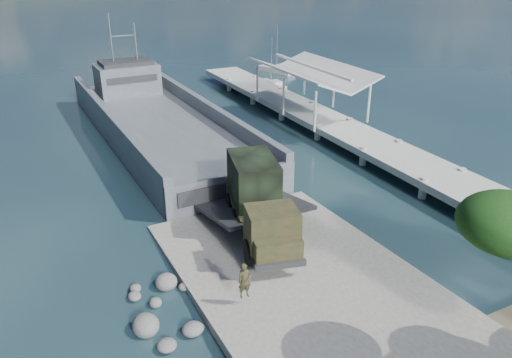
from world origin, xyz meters
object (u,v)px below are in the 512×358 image
(pier, at_px, (316,110))
(landing_craft, at_px, (161,129))
(sailboat_far, at_px, (277,70))
(soldier, at_px, (245,288))
(sailboat_near, at_px, (272,85))
(military_truck, at_px, (259,201))

(pier, height_order, landing_craft, landing_craft)
(pier, height_order, sailboat_far, sailboat_far)
(landing_craft, relative_size, soldier, 20.98)
(pier, bearing_deg, sailboat_far, 69.78)
(pier, relative_size, sailboat_far, 7.12)
(pier, bearing_deg, soldier, -129.42)
(landing_craft, distance_m, sailboat_near, 19.54)
(sailboat_near, bearing_deg, pier, -104.19)
(pier, distance_m, sailboat_near, 14.60)
(soldier, relative_size, sailboat_far, 0.26)
(landing_craft, height_order, soldier, landing_craft)
(military_truck, bearing_deg, sailboat_near, 74.60)
(landing_craft, height_order, military_truck, landing_craft)
(landing_craft, relative_size, sailboat_far, 5.39)
(military_truck, distance_m, soldier, 6.14)
(soldier, height_order, sailboat_near, sailboat_near)
(soldier, bearing_deg, sailboat_near, 59.27)
(landing_craft, bearing_deg, soldier, -99.46)
(sailboat_far, bearing_deg, sailboat_near, -143.12)
(pier, height_order, soldier, pier)
(pier, relative_size, sailboat_near, 7.62)
(pier, bearing_deg, sailboat_near, 77.14)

